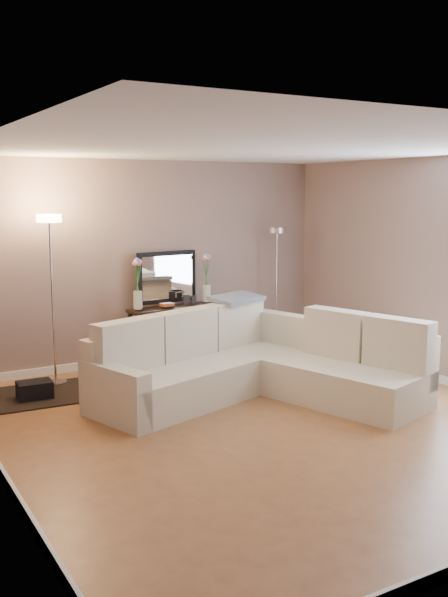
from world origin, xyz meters
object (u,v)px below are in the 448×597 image
console_table (169,332)px  floor_lamp_lit (51,266)px  sectional_sofa (252,365)px  floor_lamp_unlit (276,264)px

console_table → floor_lamp_lit: bearing=-173.4°
sectional_sofa → floor_lamp_lit: size_ratio=1.66×
floor_lamp_unlit → floor_lamp_lit: bearing=-177.7°
floor_lamp_lit → sectional_sofa: bearing=-41.4°
floor_lamp_unlit → console_table: bearing=178.1°
console_table → floor_lamp_lit: (-1.54, -0.18, 0.96)m
floor_lamp_lit → floor_lamp_unlit: floor_lamp_lit is taller
floor_lamp_lit → floor_lamp_unlit: (3.17, 0.13, -0.16)m
sectional_sofa → floor_lamp_unlit: size_ratio=1.88×
sectional_sofa → floor_lamp_unlit: bearing=48.6°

